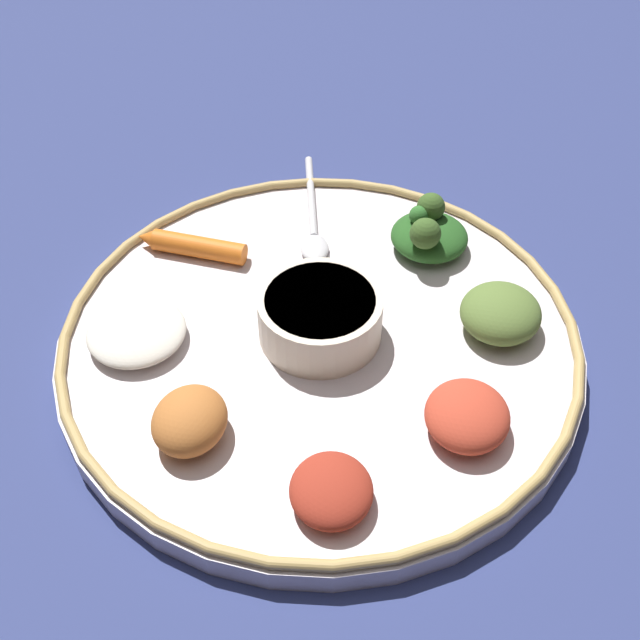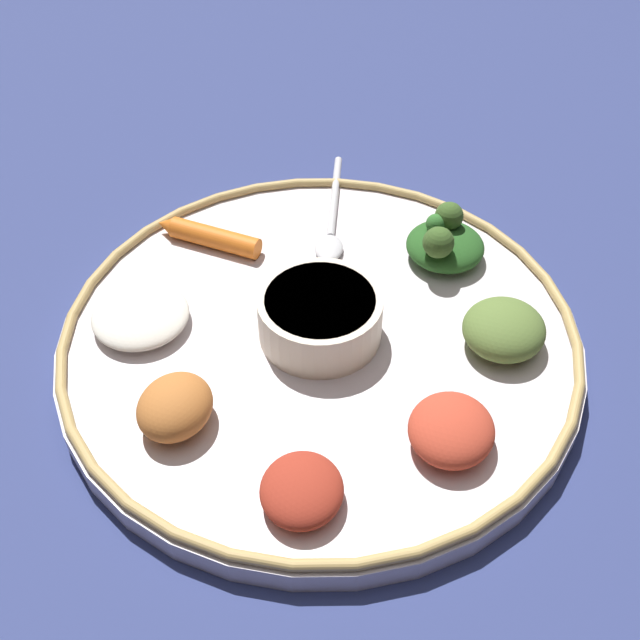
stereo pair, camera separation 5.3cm
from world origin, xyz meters
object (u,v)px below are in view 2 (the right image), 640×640
Objects in this scene: center_bowl at (320,315)px; spoon at (331,224)px; greens_pile at (444,242)px; carrot_near_spoon at (208,236)px.

center_bowl reaches higher than spoon.
greens_pile is (0.08, -0.07, 0.01)m from spoon.
greens_pile is at bearing -41.20° from spoon.
center_bowl is 0.14m from carrot_near_spoon.
greens_pile reaches higher than carrot_near_spoon.
greens_pile is 1.07× the size of carrot_near_spoon.
carrot_near_spoon is (-0.18, 0.08, -0.01)m from greens_pile.
spoon is at bearing 67.91° from center_bowl.
greens_pile is 0.20m from carrot_near_spoon.
carrot_near_spoon is (-0.06, 0.13, -0.01)m from center_bowl.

